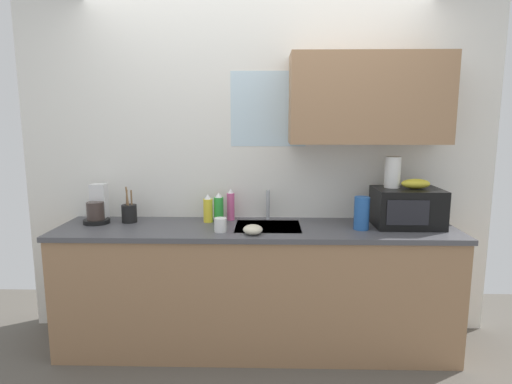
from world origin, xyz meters
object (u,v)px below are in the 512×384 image
Objects in this scene: cereal_canister at (362,213)px; paper_towel_roll at (393,172)px; dish_soap_bottle_yellow at (208,209)px; dish_soap_bottle_green at (219,208)px; microwave at (407,208)px; banana_bunch at (416,184)px; small_bowl at (253,230)px; mug_white at (220,225)px; coffee_maker at (97,208)px; dish_soap_bottle_pink at (231,205)px; utensil_crock at (129,213)px.

paper_towel_roll is at bearing 32.01° from cereal_canister.
dish_soap_bottle_green is at bearing 7.08° from dish_soap_bottle_yellow.
microwave is 1.35m from dish_soap_bottle_green.
banana_bunch is 0.88× the size of cereal_canister.
paper_towel_roll is 1.28m from dish_soap_bottle_green.
dish_soap_bottle_green is 0.08m from dish_soap_bottle_yellow.
banana_bunch is 1.19m from small_bowl.
mug_white is (-1.30, -0.19, -0.09)m from microwave.
coffee_maker is 1.90m from cereal_canister.
microwave is at bearing -7.55° from dish_soap_bottle_pink.
microwave is 2.21× the size of dish_soap_bottle_yellow.
small_bowl is (-1.13, -0.25, -0.27)m from banana_bunch.
paper_towel_roll is 1.06× the size of dish_soap_bottle_yellow.
microwave is 2.01m from utensil_crock.
coffee_maker is 1.35× the size of dish_soap_bottle_yellow.
paper_towel_roll reaches higher than microwave.
dish_soap_bottle_green is at bearing -142.28° from dish_soap_bottle_pink.
microwave is at bearing -27.38° from paper_towel_roll.
utensil_crock is (-0.74, -0.10, -0.04)m from dish_soap_bottle_pink.
banana_bunch is at bearing -1.95° from utensil_crock.
paper_towel_roll is at bearing -5.69° from dish_soap_bottle_pink.
dish_soap_bottle_pink reaches higher than dish_soap_bottle_yellow.
dish_soap_bottle_pink is at bearing 37.72° from dish_soap_bottle_green.
paper_towel_roll is at bearing 11.29° from mug_white.
small_bowl is (-1.08, -0.25, -0.10)m from microwave.
small_bowl is at bearing -168.58° from cereal_canister.
microwave is 2.10× the size of dish_soap_bottle_green.
cereal_canister is at bearing -16.07° from dish_soap_bottle_pink.
paper_towel_roll reaches higher than coffee_maker.
coffee_maker reaches higher than dish_soap_bottle_green.
mug_white is (0.04, -0.29, -0.05)m from dish_soap_bottle_green.
utensil_crock is (-0.66, -0.03, -0.03)m from dish_soap_bottle_green.
small_bowl is at bearing -163.02° from paper_towel_roll.
microwave is at bearing -178.23° from banana_bunch.
dish_soap_bottle_pink is 1.84× the size of small_bowl.
banana_bunch is 1.49m from dish_soap_bottle_yellow.
microwave is at bearing 8.24° from mug_white.
dish_soap_bottle_pink reaches higher than dish_soap_bottle_green.
paper_towel_roll is at bearing -0.60° from utensil_crock.
dish_soap_bottle_green is (0.89, 0.04, -0.00)m from coffee_maker.
banana_bunch is 0.91× the size of dish_soap_bottle_green.
small_bowl is (0.26, -0.35, -0.07)m from dish_soap_bottle_green.
microwave is 4.84× the size of mug_white.
utensil_crock is at bearing 177.96° from microwave.
dish_soap_bottle_green reaches higher than small_bowl.
paper_towel_roll reaches higher than mug_white.
microwave is 2.02× the size of cereal_canister.
microwave is at bearing -4.38° from dish_soap_bottle_green.
dish_soap_bottle_green is 0.30m from mug_white.
dish_soap_bottle_yellow is at bearing 2.37° from coffee_maker.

